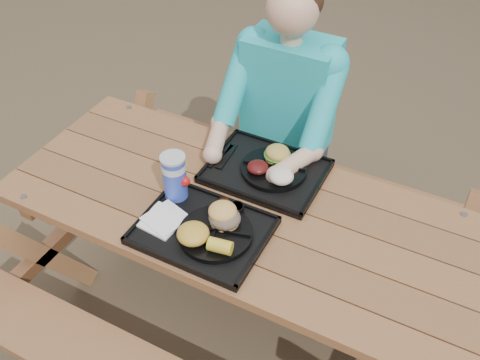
% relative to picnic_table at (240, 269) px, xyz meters
% --- Properties ---
extents(ground, '(60.00, 60.00, 0.00)m').
position_rel_picnic_table_xyz_m(ground, '(0.00, 0.00, -0.38)').
color(ground, '#999999').
rests_on(ground, ground).
extents(picnic_table, '(1.80, 1.49, 0.75)m').
position_rel_picnic_table_xyz_m(picnic_table, '(0.00, 0.00, 0.00)').
color(picnic_table, '#999999').
rests_on(picnic_table, ground).
extents(tray_near, '(0.45, 0.35, 0.02)m').
position_rel_picnic_table_xyz_m(tray_near, '(-0.05, -0.18, 0.39)').
color(tray_near, black).
rests_on(tray_near, picnic_table).
extents(tray_far, '(0.45, 0.35, 0.02)m').
position_rel_picnic_table_xyz_m(tray_far, '(0.01, 0.21, 0.39)').
color(tray_far, black).
rests_on(tray_far, picnic_table).
extents(plate_near, '(0.26, 0.26, 0.02)m').
position_rel_picnic_table_xyz_m(plate_near, '(0.00, -0.19, 0.41)').
color(plate_near, black).
rests_on(plate_near, tray_near).
extents(plate_far, '(0.26, 0.26, 0.02)m').
position_rel_picnic_table_xyz_m(plate_far, '(0.04, 0.22, 0.41)').
color(plate_far, black).
rests_on(plate_far, tray_far).
extents(napkin_stack, '(0.15, 0.15, 0.02)m').
position_rel_picnic_table_xyz_m(napkin_stack, '(-0.20, -0.21, 0.40)').
color(napkin_stack, white).
rests_on(napkin_stack, tray_near).
extents(soda_cup, '(0.09, 0.09, 0.18)m').
position_rel_picnic_table_xyz_m(soda_cup, '(-0.23, -0.08, 0.48)').
color(soda_cup, '#1936BF').
rests_on(soda_cup, tray_near).
extents(condiment_bbq, '(0.05, 0.05, 0.03)m').
position_rel_picnic_table_xyz_m(condiment_bbq, '(-0.04, -0.05, 0.41)').
color(condiment_bbq, black).
rests_on(condiment_bbq, tray_near).
extents(condiment_mustard, '(0.06, 0.06, 0.03)m').
position_rel_picnic_table_xyz_m(condiment_mustard, '(0.01, -0.05, 0.41)').
color(condiment_mustard, gold).
rests_on(condiment_mustard, tray_near).
extents(sandwich, '(0.11, 0.11, 0.11)m').
position_rel_picnic_table_xyz_m(sandwich, '(0.01, -0.13, 0.47)').
color(sandwich, '#EFB154').
rests_on(sandwich, plate_near).
extents(mac_cheese, '(0.11, 0.11, 0.06)m').
position_rel_picnic_table_xyz_m(mac_cheese, '(-0.05, -0.25, 0.44)').
color(mac_cheese, gold).
rests_on(mac_cheese, plate_near).
extents(corn_cob, '(0.09, 0.09, 0.05)m').
position_rel_picnic_table_xyz_m(corn_cob, '(0.06, -0.25, 0.44)').
color(corn_cob, yellow).
rests_on(corn_cob, plate_near).
extents(cutlery_far, '(0.04, 0.17, 0.01)m').
position_rel_picnic_table_xyz_m(cutlery_far, '(-0.17, 0.21, 0.40)').
color(cutlery_far, black).
rests_on(cutlery_far, tray_far).
extents(burger, '(0.10, 0.10, 0.09)m').
position_rel_picnic_table_xyz_m(burger, '(0.03, 0.27, 0.46)').
color(burger, gold).
rests_on(burger, plate_far).
extents(baked_beans, '(0.08, 0.08, 0.04)m').
position_rel_picnic_table_xyz_m(baked_beans, '(-0.01, 0.17, 0.43)').
color(baked_beans, '#521010').
rests_on(baked_beans, plate_far).
extents(potato_salad, '(0.09, 0.09, 0.05)m').
position_rel_picnic_table_xyz_m(potato_salad, '(0.10, 0.15, 0.44)').
color(potato_salad, white).
rests_on(potato_salad, plate_far).
extents(diner, '(0.48, 0.84, 1.28)m').
position_rel_picnic_table_xyz_m(diner, '(-0.07, 0.59, 0.27)').
color(diner, '#1BBDBC').
rests_on(diner, ground).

